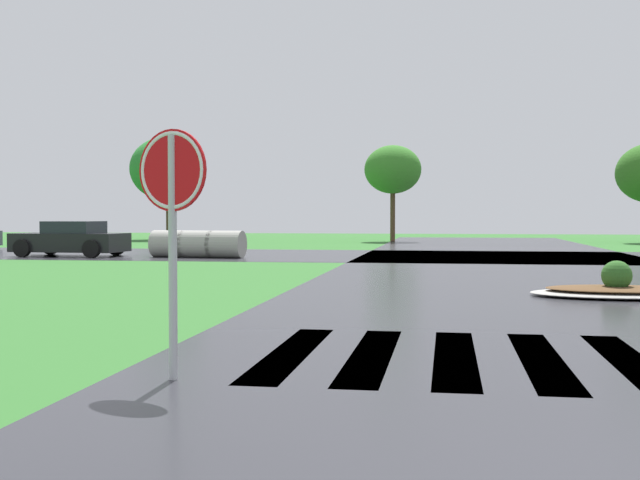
{
  "coord_description": "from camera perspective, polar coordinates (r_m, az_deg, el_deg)",
  "views": [
    {
      "loc": [
        -1.89,
        -3.86,
        1.54
      ],
      "look_at": [
        -4.58,
        13.07,
        0.99
      ],
      "focal_mm": 44.95,
      "sensor_mm": 36.0,
      "label": 1
    }
  ],
  "objects": [
    {
      "name": "asphalt_roadway",
      "position": [
        14.07,
        16.76,
        -4.51
      ],
      "size": [
        10.09,
        80.0,
        0.01
      ],
      "primitive_type": "cube",
      "color": "#2B2B30",
      "rests_on": "ground"
    },
    {
      "name": "car_dark_suv",
      "position": [
        30.84,
        -17.31,
        0.02
      ],
      "size": [
        4.13,
        2.3,
        1.29
      ],
      "rotation": [
        0.0,
        0.0,
        3.08
      ],
      "color": "black",
      "rests_on": "ground"
    },
    {
      "name": "median_island",
      "position": [
        15.93,
        20.36,
        -3.33
      ],
      "size": [
        3.14,
        1.76,
        0.68
      ],
      "color": "#9E9B93",
      "rests_on": "ground"
    },
    {
      "name": "background_treeline",
      "position": [
        46.43,
        8.72,
        4.77
      ],
      "size": [
        44.11,
        5.88,
        6.3
      ],
      "color": "#4C3823",
      "rests_on": "ground"
    },
    {
      "name": "drainage_pipe_stack",
      "position": [
        28.87,
        -8.71,
        -0.28
      ],
      "size": [
        3.49,
        1.34,
        0.96
      ],
      "color": "#9E9B93",
      "rests_on": "ground"
    },
    {
      "name": "crosswalk_stripes",
      "position": [
        9.03,
        21.2,
        -8.08
      ],
      "size": [
        7.65,
        3.58,
        0.01
      ],
      "color": "white",
      "rests_on": "ground"
    },
    {
      "name": "asphalt_cross_road",
      "position": [
        29.77,
        12.66,
        -1.16
      ],
      "size": [
        90.0,
        9.08,
        0.01
      ],
      "primitive_type": "cube",
      "color": "#2B2B30",
      "rests_on": "ground"
    },
    {
      "name": "stop_sign",
      "position": [
        7.52,
        -10.46,
        3.19
      ],
      "size": [
        0.73,
        0.28,
        2.33
      ],
      "rotation": [
        0.0,
        0.0,
        -0.33
      ],
      "color": "#B2B5BA",
      "rests_on": "ground"
    }
  ]
}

